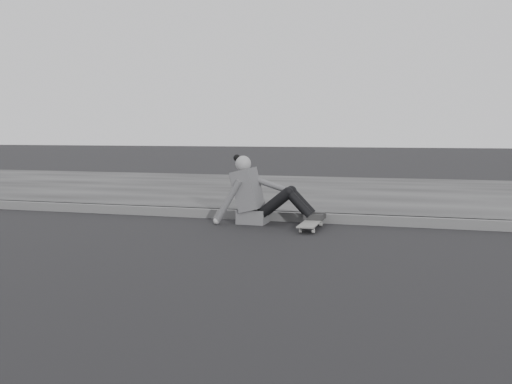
% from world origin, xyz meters
% --- Properties ---
extents(ground, '(80.00, 80.00, 0.00)m').
position_xyz_m(ground, '(0.00, 0.00, 0.00)').
color(ground, black).
rests_on(ground, ground).
extents(curb, '(24.00, 0.16, 0.12)m').
position_xyz_m(curb, '(0.00, 2.58, 0.06)').
color(curb, '#555555').
rests_on(curb, ground).
extents(sidewalk, '(24.00, 6.00, 0.12)m').
position_xyz_m(sidewalk, '(0.00, 5.60, 0.06)').
color(sidewalk, '#383838').
rests_on(sidewalk, ground).
extents(skateboard, '(0.20, 0.78, 0.09)m').
position_xyz_m(skateboard, '(-0.33, 2.03, 0.07)').
color(skateboard, '#A8A7A2').
rests_on(skateboard, ground).
extents(seated_woman, '(1.38, 0.46, 0.88)m').
position_xyz_m(seated_woman, '(-1.07, 2.28, 0.36)').
color(seated_woman, '#515154').
rests_on(seated_woman, ground).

